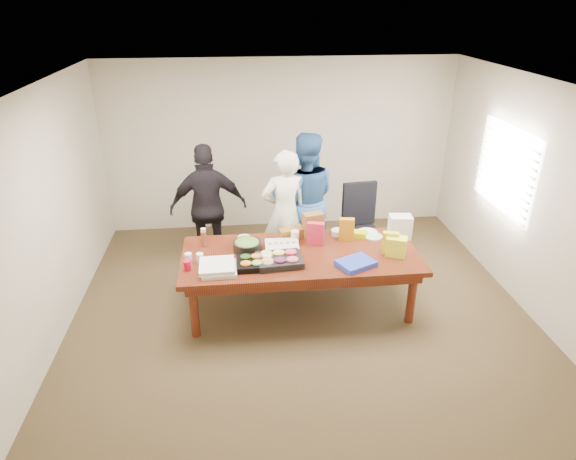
{
  "coord_description": "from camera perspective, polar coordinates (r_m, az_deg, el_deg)",
  "views": [
    {
      "loc": [
        -0.7,
        -5.09,
        3.52
      ],
      "look_at": [
        -0.14,
        0.1,
        1.02
      ],
      "focal_mm": 30.71,
      "sensor_mm": 36.0,
      "label": 1
    }
  ],
  "objects": [
    {
      "name": "chip_bag_blue",
      "position": [
        5.63,
        7.86,
        -3.83
      ],
      "size": [
        0.49,
        0.44,
        0.06
      ],
      "primitive_type": "cube",
      "rotation": [
        0.0,
        0.0,
        0.44
      ],
      "color": "#293CB8",
      "rests_on": "conference_table"
    },
    {
      "name": "bread_loaf",
      "position": [
        6.19,
        0.42,
        -0.37
      ],
      "size": [
        0.33,
        0.21,
        0.12
      ],
      "primitive_type": "cube",
      "rotation": [
        0.0,
        0.0,
        0.27
      ],
      "color": "brown",
      "rests_on": "conference_table"
    },
    {
      "name": "chip_bag_orange",
      "position": [
        6.14,
        6.79,
        0.08
      ],
      "size": [
        0.19,
        0.11,
        0.29
      ],
      "primitive_type": "cube",
      "rotation": [
        0.0,
        0.0,
        -0.15
      ],
      "color": "#C18012",
      "rests_on": "conference_table"
    },
    {
      "name": "wall_front",
      "position": [
        3.45,
        7.09,
        -13.6
      ],
      "size": [
        5.5,
        0.04,
        2.7
      ],
      "primitive_type": "cube",
      "color": "beige",
      "rests_on": "floor"
    },
    {
      "name": "grocery_bag_yellow",
      "position": [
        5.88,
        12.42,
        -1.88
      ],
      "size": [
        0.28,
        0.24,
        0.24
      ],
      "primitive_type": "cube",
      "rotation": [
        0.0,
        0.0,
        -0.38
      ],
      "color": "yellow",
      "rests_on": "conference_table"
    },
    {
      "name": "dip_bowl_a",
      "position": [
        6.31,
        5.74,
        -0.25
      ],
      "size": [
        0.19,
        0.19,
        0.06
      ],
      "primitive_type": "cylinder",
      "rotation": [
        0.0,
        0.0,
        0.21
      ],
      "color": "white",
      "rests_on": "conference_table"
    },
    {
      "name": "dip_bowl_b",
      "position": [
        6.14,
        -5.13,
        -1.02
      ],
      "size": [
        0.19,
        0.19,
        0.06
      ],
      "primitive_type": "cylinder",
      "rotation": [
        0.0,
        0.0,
        0.22
      ],
      "color": "#C7BC93",
      "rests_on": "conference_table"
    },
    {
      "name": "conference_table",
      "position": [
        6.03,
        1.41,
        -5.88
      ],
      "size": [
        2.8,
        1.2,
        0.75
      ],
      "primitive_type": "cube",
      "color": "#4C1C0F",
      "rests_on": "floor"
    },
    {
      "name": "veggie_tray",
      "position": [
        5.58,
        -3.64,
        -3.84
      ],
      "size": [
        0.45,
        0.36,
        0.07
      ],
      "primitive_type": "cube",
      "rotation": [
        0.0,
        0.0,
        0.02
      ],
      "color": "black",
      "rests_on": "conference_table"
    },
    {
      "name": "pizza_box_upper",
      "position": [
        5.51,
        -8.24,
        -4.11
      ],
      "size": [
        0.39,
        0.39,
        0.04
      ],
      "primitive_type": "cube",
      "rotation": [
        0.0,
        0.0,
        0.02
      ],
      "color": "white",
      "rests_on": "pizza_box_lower"
    },
    {
      "name": "pizza_box_lower",
      "position": [
        5.52,
        -7.98,
        -4.53
      ],
      "size": [
        0.39,
        0.39,
        0.04
      ],
      "primitive_type": "cube",
      "rotation": [
        0.0,
        0.0,
        0.02
      ],
      "color": "silver",
      "rests_on": "conference_table"
    },
    {
      "name": "wall_back",
      "position": [
        7.93,
        -0.88,
        9.7
      ],
      "size": [
        5.5,
        0.04,
        2.7
      ],
      "primitive_type": "cube",
      "color": "beige",
      "rests_on": "floor"
    },
    {
      "name": "window_blinds",
      "position": [
        6.92,
        23.55,
        6.46
      ],
      "size": [
        0.04,
        1.36,
        1.0
      ],
      "primitive_type": "cube",
      "color": "beige",
      "rests_on": "wall_right"
    },
    {
      "name": "clear_cup_a",
      "position": [
        5.71,
        -10.16,
        -3.21
      ],
      "size": [
        0.1,
        0.1,
        0.11
      ],
      "primitive_type": "cylinder",
      "rotation": [
        0.0,
        0.0,
        -0.18
      ],
      "color": "white",
      "rests_on": "conference_table"
    },
    {
      "name": "ceiling",
      "position": [
        5.2,
        1.69,
        16.62
      ],
      "size": [
        5.5,
        5.0,
        0.02
      ],
      "primitive_type": "cube",
      "color": "white",
      "rests_on": "wall_back"
    },
    {
      "name": "office_chair",
      "position": [
        6.88,
        8.5,
        -0.07
      ],
      "size": [
        0.65,
        0.65,
        1.14
      ],
      "primitive_type": "cube",
      "rotation": [
        0.0,
        0.0,
        0.12
      ],
      "color": "black",
      "rests_on": "floor"
    },
    {
      "name": "red_cup",
      "position": [
        5.59,
        -11.58,
        -4.04
      ],
      "size": [
        0.09,
        0.09,
        0.11
      ],
      "primitive_type": "cylinder",
      "rotation": [
        0.0,
        0.0,
        0.15
      ],
      "color": "#B90A28",
      "rests_on": "conference_table"
    },
    {
      "name": "clear_cup_b",
      "position": [
        5.73,
        -11.45,
        -3.2
      ],
      "size": [
        0.1,
        0.1,
        0.12
      ],
      "primitive_type": "cylinder",
      "rotation": [
        0.0,
        0.0,
        -0.24
      ],
      "color": "white",
      "rests_on": "conference_table"
    },
    {
      "name": "window_panel",
      "position": [
        6.94,
        23.84,
        6.46
      ],
      "size": [
        0.03,
        1.4,
        1.1
      ],
      "primitive_type": "cube",
      "color": "white",
      "rests_on": "wall_right"
    },
    {
      "name": "wall_right",
      "position": [
        6.52,
        26.27,
        3.42
      ],
      "size": [
        0.04,
        5.0,
        2.7
      ],
      "primitive_type": "cube",
      "color": "beige",
      "rests_on": "floor"
    },
    {
      "name": "wall_left",
      "position": [
        5.91,
        -25.99,
        1.31
      ],
      "size": [
        0.04,
        5.0,
        2.7
      ],
      "primitive_type": "cube",
      "color": "beige",
      "rests_on": "floor"
    },
    {
      "name": "plate_a",
      "position": [
        6.33,
        9.8,
        -0.71
      ],
      "size": [
        0.29,
        0.29,
        0.01
      ],
      "primitive_type": "cylinder",
      "rotation": [
        0.0,
        0.0,
        -0.24
      ],
      "color": "white",
      "rests_on": "conference_table"
    },
    {
      "name": "salad_bowl",
      "position": [
        5.91,
        -4.75,
        -1.86
      ],
      "size": [
        0.43,
        0.43,
        0.11
      ],
      "primitive_type": "cylinder",
      "rotation": [
        0.0,
        0.0,
        0.34
      ],
      "color": "black",
      "rests_on": "conference_table"
    },
    {
      "name": "dressing_bottle",
      "position": [
        6.04,
        -9.72,
        -1.03
      ],
      "size": [
        0.07,
        0.07,
        0.2
      ],
      "primitive_type": "cylinder",
      "rotation": [
        0.0,
        0.0,
        0.17
      ],
      "color": "brown",
      "rests_on": "conference_table"
    },
    {
      "name": "grocery_bag_white",
      "position": [
        6.32,
        12.84,
        0.38
      ],
      "size": [
        0.29,
        0.22,
        0.29
      ],
      "primitive_type": "cube",
      "rotation": [
        0.0,
        0.0,
        -0.09
      ],
      "color": "white",
      "rests_on": "conference_table"
    },
    {
      "name": "chip_bag_red",
      "position": [
        5.99,
        3.22,
        -0.44
      ],
      "size": [
        0.22,
        0.14,
        0.29
      ],
      "primitive_type": "cube",
      "rotation": [
        0.0,
        0.0,
        -0.28
      ],
      "color": "red",
      "rests_on": "conference_table"
    },
    {
      "name": "chip_bag_yellow",
      "position": [
        5.9,
        11.73,
        -1.48
      ],
      "size": [
        0.2,
        0.12,
        0.27
      ],
      "primitive_type": "cube",
      "rotation": [
        0.0,
        0.0,
        -0.3
      ],
      "color": "yellow",
      "rests_on": "conference_table"
    },
    {
      "name": "floor",
      "position": [
        6.24,
        1.37,
        -8.9
      ],
      "size": [
        5.5,
        5.0,
        0.02
      ],
      "primitive_type": "cube",
      "color": "#47301E",
      "rests_on": "ground"
    },
    {
      "name": "mayo_jar",
      "position": [
        6.06,
        0.8,
        -0.77
      ],
      "size": [
        0.11,
        0.11,
        0.16
      ],
      "primitive_type": "cylinder",
      "rotation": [
        0.0,
        0.0,
        -0.12
      ],
      "color": "silver",
      "rests_on": "conference_table"
    },
    {
      "name": "person_left",
      "position": [
        6.83,
        -9.19,
        2.6
      ],
      "size": [
        1.08,
        0.54,
        1.78
      ],
      "primitive_type": "imported",
      "rotation": [
        0.0,
        0.0,
        3.24
      ],
      "color": "black",
      "rests_on": "floor"
    },
    {
      "name": "person_center",
      "position": [
        6.61,
        -0.34,
        2.0
      ],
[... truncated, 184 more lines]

